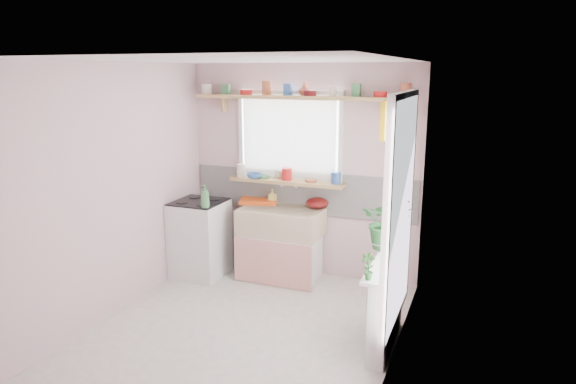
% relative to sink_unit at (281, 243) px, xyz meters
% --- Properties ---
extents(room, '(3.20, 3.20, 3.20)m').
position_rel_sink_unit_xyz_m(room, '(0.81, -0.43, 0.94)').
color(room, silver).
rests_on(room, ground).
extents(sink_unit, '(0.95, 0.65, 1.11)m').
position_rel_sink_unit_xyz_m(sink_unit, '(0.00, 0.00, 0.00)').
color(sink_unit, white).
rests_on(sink_unit, ground).
extents(cooker, '(0.58, 0.58, 0.93)m').
position_rel_sink_unit_xyz_m(cooker, '(-0.95, -0.24, 0.03)').
color(cooker, white).
rests_on(cooker, ground).
extents(radiator_ledge, '(0.22, 0.95, 0.78)m').
position_rel_sink_unit_xyz_m(radiator_ledge, '(1.45, -1.09, -0.03)').
color(radiator_ledge, white).
rests_on(radiator_ledge, ground).
extents(windowsill, '(1.40, 0.22, 0.04)m').
position_rel_sink_unit_xyz_m(windowsill, '(-0.00, 0.19, 0.71)').
color(windowsill, tan).
rests_on(windowsill, room).
extents(pine_shelf, '(2.52, 0.24, 0.04)m').
position_rel_sink_unit_xyz_m(pine_shelf, '(0.15, 0.18, 1.69)').
color(pine_shelf, tan).
rests_on(pine_shelf, room).
extents(shelf_crockery, '(2.47, 0.11, 0.12)m').
position_rel_sink_unit_xyz_m(shelf_crockery, '(0.13, 0.18, 1.76)').
color(shelf_crockery, silver).
rests_on(shelf_crockery, pine_shelf).
extents(sill_crockery, '(1.35, 0.11, 0.12)m').
position_rel_sink_unit_xyz_m(sill_crockery, '(-0.00, 0.19, 0.78)').
color(sill_crockery, silver).
rests_on(sill_crockery, windowsill).
extents(dish_tray, '(0.52, 0.45, 0.04)m').
position_rel_sink_unit_xyz_m(dish_tray, '(-0.38, 0.21, 0.44)').
color(dish_tray, '#F75616').
rests_on(dish_tray, sink_unit).
extents(colander, '(0.33, 0.33, 0.12)m').
position_rel_sink_unit_xyz_m(colander, '(0.37, 0.21, 0.48)').
color(colander, '#621011').
rests_on(colander, sink_unit).
extents(jade_plant, '(0.53, 0.47, 0.52)m').
position_rel_sink_unit_xyz_m(jade_plant, '(1.36, -0.69, 0.60)').
color(jade_plant, '#2A692F').
rests_on(jade_plant, radiator_ledge).
extents(fruit_bowl, '(0.32, 0.32, 0.07)m').
position_rel_sink_unit_xyz_m(fruit_bowl, '(1.36, -0.69, 0.38)').
color(fruit_bowl, silver).
rests_on(fruit_bowl, radiator_ledge).
extents(herb_pot, '(0.14, 0.11, 0.23)m').
position_rel_sink_unit_xyz_m(herb_pot, '(1.36, -1.49, 0.46)').
color(herb_pot, '#2E6A2A').
rests_on(herb_pot, radiator_ledge).
extents(soap_bottle_sink, '(0.09, 0.09, 0.18)m').
position_rel_sink_unit_xyz_m(soap_bottle_sink, '(-0.19, 0.21, 0.51)').
color(soap_bottle_sink, '#E1D764').
rests_on(soap_bottle_sink, sink_unit).
extents(sill_cup, '(0.13, 0.13, 0.09)m').
position_rel_sink_unit_xyz_m(sill_cup, '(-0.12, 0.25, 0.77)').
color(sill_cup, beige).
rests_on(sill_cup, windowsill).
extents(sill_bowl, '(0.25, 0.25, 0.06)m').
position_rel_sink_unit_xyz_m(sill_bowl, '(-0.39, 0.13, 0.76)').
color(sill_bowl, '#376CB4').
rests_on(sill_bowl, windowsill).
extents(shelf_vase, '(0.17, 0.17, 0.14)m').
position_rel_sink_unit_xyz_m(shelf_vase, '(0.19, 0.24, 1.78)').
color(shelf_vase, '#AF4C35').
rests_on(shelf_vase, pine_shelf).
extents(cooker_bottle, '(0.12, 0.12, 0.26)m').
position_rel_sink_unit_xyz_m(cooker_bottle, '(-0.73, -0.46, 0.62)').
color(cooker_bottle, '#468C4E').
rests_on(cooker_bottle, cooker).
extents(fruit, '(0.20, 0.14, 0.10)m').
position_rel_sink_unit_xyz_m(fruit, '(1.37, -0.69, 0.44)').
color(fruit, '#E25D13').
rests_on(fruit, fruit_bowl).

